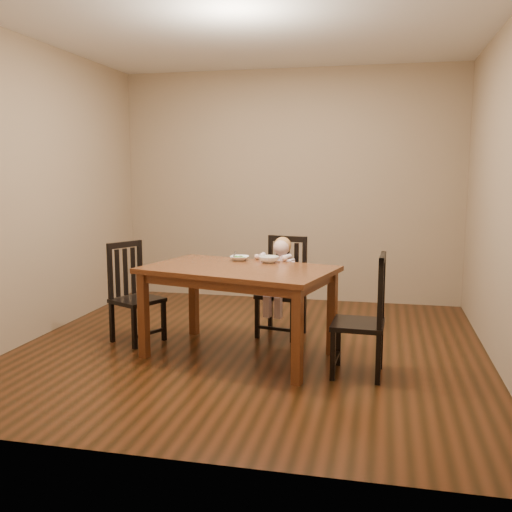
% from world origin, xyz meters
% --- Properties ---
extents(room, '(4.01, 4.01, 2.71)m').
position_xyz_m(room, '(0.00, 0.00, 1.35)').
color(room, '#43200E').
rests_on(room, ground).
extents(dining_table, '(1.68, 1.24, 0.75)m').
position_xyz_m(dining_table, '(-0.05, -0.24, 0.66)').
color(dining_table, '#43250F').
rests_on(dining_table, room).
extents(chair_child, '(0.46, 0.45, 0.93)m').
position_xyz_m(chair_child, '(0.20, 0.47, 0.44)').
color(chair_child, black).
rests_on(chair_child, room).
extents(chair_left, '(0.51, 0.51, 0.90)m').
position_xyz_m(chair_left, '(-1.08, -0.01, 0.43)').
color(chair_left, black).
rests_on(chair_left, room).
extents(chair_right, '(0.40, 0.42, 0.93)m').
position_xyz_m(chair_right, '(0.99, -0.47, 0.44)').
color(chair_right, black).
rests_on(chair_right, room).
extents(toddler, '(0.34, 0.40, 0.48)m').
position_xyz_m(toddler, '(0.19, 0.43, 0.57)').
color(toddler, white).
rests_on(toddler, chair_child).
extents(bowl_peas, '(0.17, 0.17, 0.04)m').
position_xyz_m(bowl_peas, '(-0.12, 0.11, 0.77)').
color(bowl_peas, white).
rests_on(bowl_peas, dining_table).
extents(bowl_veg, '(0.18, 0.18, 0.05)m').
position_xyz_m(bowl_veg, '(0.15, 0.05, 0.78)').
color(bowl_veg, white).
rests_on(bowl_veg, dining_table).
extents(fork, '(0.03, 0.13, 0.05)m').
position_xyz_m(fork, '(-0.17, 0.10, 0.80)').
color(fork, silver).
rests_on(fork, bowl_peas).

